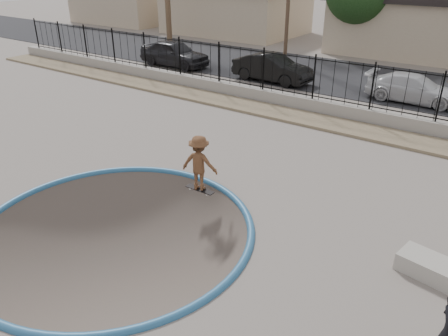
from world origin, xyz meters
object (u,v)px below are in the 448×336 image
at_px(concrete_ledge, 438,271).
at_px(car_b, 272,68).
at_px(skateboard, 200,189).
at_px(car_a, 174,53).
at_px(skater, 199,166).
at_px(car_c, 414,88).

bearing_deg(concrete_ledge, car_b, 132.31).
relative_size(skateboard, car_b, 0.21).
bearing_deg(car_a, skateboard, -136.70).
height_order(skater, skateboard, skater).
bearing_deg(car_c, concrete_ledge, -163.68).
height_order(car_b, car_c, car_b).
bearing_deg(car_c, car_b, 94.53).
bearing_deg(skater, concrete_ledge, 163.24).
distance_m(skateboard, car_b, 12.71).
height_order(skater, car_b, skater).
bearing_deg(car_b, skateboard, -157.44).
bearing_deg(skateboard, car_b, 110.48).
bearing_deg(concrete_ledge, car_c, 106.50).
relative_size(concrete_ledge, car_b, 0.37).
height_order(skateboard, car_c, car_c).
xyz_separation_m(concrete_ledge, car_c, (-3.72, 12.55, 0.46)).
xyz_separation_m(concrete_ledge, car_a, (-17.59, 11.67, 0.61)).
height_order(concrete_ledge, car_b, car_b).
height_order(car_a, car_b, car_a).
xyz_separation_m(car_b, car_c, (7.17, 0.59, -0.09)).
relative_size(skater, car_a, 0.36).
bearing_deg(car_b, skater, -157.44).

